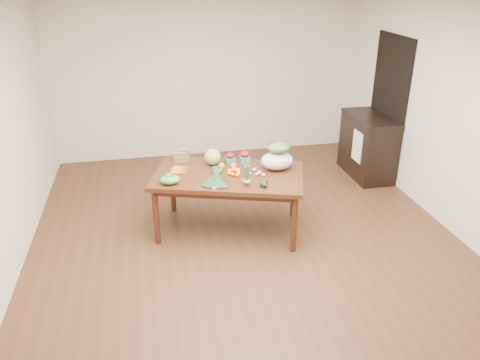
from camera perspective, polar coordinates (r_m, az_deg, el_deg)
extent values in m
plane|color=#50321B|center=(5.55, 0.95, -7.73)|extent=(6.00, 6.00, 0.00)
cube|color=white|center=(7.80, -3.91, 12.66)|extent=(5.00, 0.02, 2.70)
cube|color=white|center=(2.49, 17.21, -17.61)|extent=(5.00, 0.02, 2.70)
cube|color=white|center=(6.00, 25.21, 6.62)|extent=(0.02, 6.00, 2.70)
cube|color=#462610|center=(5.65, -1.41, -2.72)|extent=(1.94, 1.44, 0.75)
cube|color=black|center=(7.35, 17.55, 8.40)|extent=(0.02, 1.00, 2.10)
cube|color=black|center=(7.39, 15.27, 4.02)|extent=(0.52, 1.02, 0.94)
cube|color=white|center=(7.10, 14.09, 3.99)|extent=(0.02, 0.28, 0.45)
sphere|color=#9FBA6B|center=(5.71, -3.36, 2.83)|extent=(0.20, 0.20, 0.20)
sphere|color=orange|center=(5.60, -2.25, 1.71)|extent=(0.08, 0.08, 0.08)
sphere|color=orange|center=(5.60, -0.82, 1.73)|extent=(0.08, 0.08, 0.08)
sphere|color=orange|center=(5.51, -0.76, 1.28)|extent=(0.07, 0.07, 0.07)
ellipsoid|color=green|center=(5.27, -8.52, 0.06)|extent=(0.23, 0.17, 0.10)
ellipsoid|color=tan|center=(5.44, 1.05, 0.83)|extent=(0.05, 0.05, 0.05)
ellipsoid|color=#DDCD7F|center=(5.43, 2.08, 0.72)|extent=(0.05, 0.04, 0.04)
ellipsoid|color=tan|center=(5.46, 2.40, 0.88)|extent=(0.05, 0.05, 0.05)
ellipsoid|color=#DBBC7E|center=(5.55, 1.73, 1.28)|extent=(0.05, 0.04, 0.04)
ellipsoid|color=tan|center=(5.41, 2.86, 0.61)|extent=(0.05, 0.04, 0.04)
ellipsoid|color=black|center=(5.15, 2.87, -0.47)|extent=(0.10, 0.12, 0.07)
ellipsoid|color=black|center=(5.23, 3.03, -0.09)|extent=(0.09, 0.12, 0.07)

